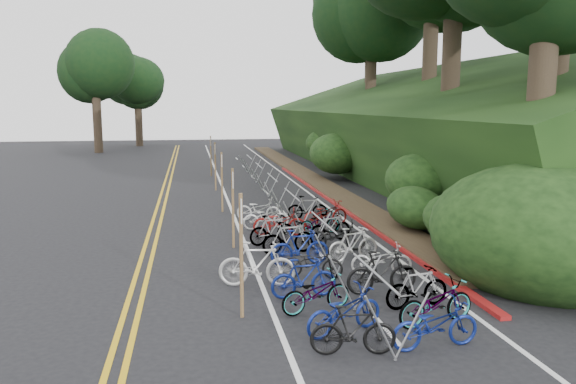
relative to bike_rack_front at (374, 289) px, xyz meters
name	(u,v)px	position (x,y,z in m)	size (l,w,h in m)	color
ground	(224,304)	(-2.78, 2.12, -0.89)	(120.00, 120.00, 0.00)	black
road_markings	(225,216)	(-2.15, 12.22, -0.89)	(7.47, 80.00, 0.01)	gold
red_curb	(335,203)	(2.92, 14.12, -0.84)	(0.25, 28.00, 0.10)	maroon
embankment	(425,136)	(10.18, 21.16, 1.67)	(14.30, 48.14, 9.11)	black
bike_rack_front	(374,289)	(0.00, 0.00, 0.00)	(1.18, 2.67, 1.26)	gray
bike_racks_rest	(272,184)	(0.22, 15.12, -0.04)	(1.14, 23.00, 1.17)	gray
signpost_near	(241,248)	(-2.45, 1.28, 0.62)	(0.08, 0.40, 2.65)	brown
signposts_rest	(218,170)	(-2.18, 16.12, 0.54)	(0.08, 18.40, 2.50)	brown
bike_front	(257,264)	(-1.90, 3.23, -0.32)	(1.90, 0.54, 1.14)	beige
bike_valet	(325,247)	(0.23, 4.98, -0.43)	(3.47, 13.68, 1.05)	black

